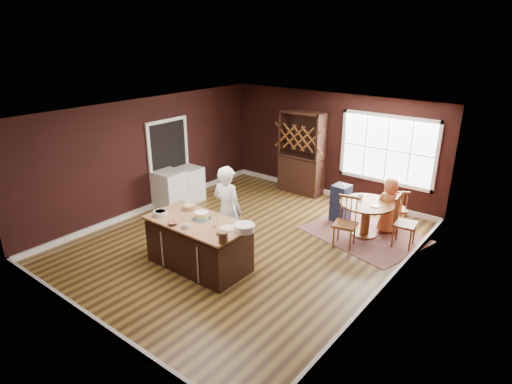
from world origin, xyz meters
TOP-DOWN VIEW (x-y plane):
  - room_shell at (0.00, 0.00)m, footprint 7.00×7.00m
  - window at (1.50, 3.47)m, footprint 2.36×0.10m
  - doorway at (-2.97, 0.60)m, footprint 0.08×1.26m
  - kitchen_island at (-0.07, -1.28)m, footprint 1.94×1.02m
  - dining_table at (1.81, 1.83)m, footprint 1.14×1.14m
  - baker at (0.01, -0.55)m, footprint 0.67×0.46m
  - layer_cake at (-0.06, -1.18)m, footprint 0.35×0.35m
  - bowl_blue at (-0.77, -1.54)m, footprint 0.25×0.25m
  - bowl_yellow at (-0.58, -1.01)m, footprint 0.24×0.24m
  - bowl_pink at (-0.29, -1.68)m, footprint 0.16×0.16m
  - bowl_olive at (-0.02, -1.60)m, footprint 0.16×0.16m
  - drinking_glass at (0.35, -1.27)m, footprint 0.07×0.07m
  - dinner_plate at (0.57, -1.19)m, footprint 0.28×0.28m
  - white_tub at (0.86, -1.08)m, footprint 0.36×0.36m
  - stoneware_crock at (0.86, -1.62)m, footprint 0.16×0.16m
  - toy_figurine at (0.60, -1.48)m, footprint 0.04×0.04m
  - rug at (1.81, 1.83)m, footprint 2.69×2.30m
  - chair_east at (2.64, 1.85)m, footprint 0.48×0.50m
  - chair_south at (1.69, 1.09)m, footprint 0.52×0.50m
  - chair_north at (2.18, 2.65)m, footprint 0.52×0.52m
  - seated_woman at (2.12, 2.28)m, footprint 0.72×0.68m
  - high_chair at (1.03, 2.17)m, footprint 0.39×0.39m
  - toddler at (1.06, 2.18)m, footprint 0.18×0.14m
  - table_plate at (2.02, 1.75)m, footprint 0.21×0.21m
  - table_cup at (1.59, 1.95)m, footprint 0.14×0.14m
  - hutch at (-0.71, 3.22)m, footprint 1.20×0.50m
  - washer at (-2.64, 0.28)m, footprint 0.64×0.62m
  - dryer at (-2.64, 0.92)m, footprint 0.60×0.58m

SIDE VIEW (x-z plane):
  - rug at x=1.81m, z-range 0.00..0.01m
  - dryer at x=-2.64m, z-range 0.00..0.88m
  - kitchen_island at x=-0.07m, z-range -0.02..0.90m
  - high_chair at x=1.03m, z-range 0.00..0.91m
  - chair_north at x=2.18m, z-range 0.00..0.92m
  - washer at x=-2.64m, z-range 0.00..0.94m
  - chair_south at x=1.69m, z-range 0.00..1.06m
  - dining_table at x=1.81m, z-range 0.16..0.91m
  - chair_east at x=2.64m, z-range 0.00..1.07m
  - seated_woman at x=2.12m, z-range 0.00..1.24m
  - table_plate at x=2.02m, z-range 0.75..0.77m
  - table_cup at x=1.59m, z-range 0.75..0.85m
  - toddler at x=1.06m, z-range 0.68..0.94m
  - baker at x=0.01m, z-range 0.00..1.79m
  - dinner_plate at x=0.57m, z-range 0.92..0.94m
  - bowl_olive at x=-0.02m, z-range 0.92..0.98m
  - bowl_pink at x=-0.29m, z-range 0.92..0.98m
  - toy_figurine at x=0.60m, z-range 0.92..0.99m
  - bowl_yellow at x=-0.58m, z-range 0.92..1.01m
  - bowl_blue at x=-0.77m, z-range 0.92..1.02m
  - white_tub at x=0.86m, z-range 0.92..1.05m
  - layer_cake at x=-0.06m, z-range 0.92..1.06m
  - drinking_glass at x=0.35m, z-range 0.92..1.07m
  - stoneware_crock at x=0.86m, z-range 0.92..1.11m
  - doorway at x=-2.97m, z-range -0.04..2.09m
  - hutch at x=-0.71m, z-range 0.00..2.20m
  - room_shell at x=0.00m, z-range -2.15..4.85m
  - window at x=1.50m, z-range 0.67..2.33m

